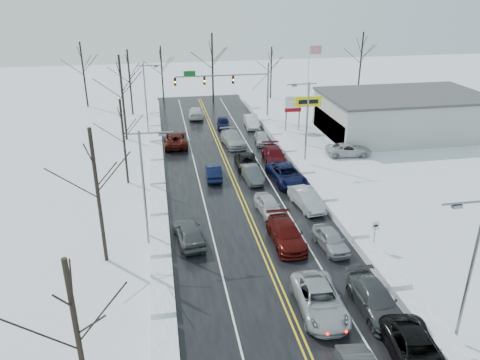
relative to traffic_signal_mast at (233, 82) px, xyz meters
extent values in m
plane|color=silver|center=(-3.45, -27.99, -5.48)|extent=(160.00, 160.00, 0.00)
cube|color=black|center=(-3.45, -25.99, -5.47)|extent=(14.00, 84.00, 0.01)
cube|color=white|center=(-11.05, -25.99, -5.48)|extent=(1.48, 72.00, 0.65)
cube|color=white|center=(4.15, -25.99, -5.48)|extent=(1.48, 72.00, 0.65)
cylinder|color=slate|center=(5.05, 0.01, -1.48)|extent=(0.24, 0.24, 8.00)
cylinder|color=slate|center=(-1.45, 0.01, 1.02)|extent=(13.00, 0.18, 0.18)
cylinder|color=slate|center=(3.85, 0.01, -0.08)|extent=(2.33, 0.10, 2.33)
cube|color=#0C591E|center=(-5.95, 0.01, 1.42)|extent=(1.60, 0.08, 0.70)
cube|color=black|center=(0.05, 0.01, 0.37)|extent=(0.32, 0.25, 1.05)
sphere|color=#3F0705|center=(0.05, -0.15, 0.67)|extent=(0.20, 0.20, 0.20)
sphere|color=orange|center=(0.05, -0.15, 0.37)|extent=(0.22, 0.22, 0.22)
sphere|color=black|center=(0.05, -0.15, 0.07)|extent=(0.20, 0.20, 0.20)
cube|color=black|center=(-3.95, 0.01, 0.37)|extent=(0.32, 0.25, 1.05)
sphere|color=#3F0705|center=(-3.95, -0.15, 0.67)|extent=(0.20, 0.20, 0.20)
sphere|color=orange|center=(-3.95, -0.15, 0.37)|extent=(0.22, 0.22, 0.22)
sphere|color=black|center=(-3.95, -0.15, 0.07)|extent=(0.20, 0.20, 0.20)
cube|color=black|center=(-7.95, 0.01, 0.37)|extent=(0.32, 0.25, 1.05)
sphere|color=#3F0705|center=(-7.95, -0.15, 0.67)|extent=(0.20, 0.20, 0.20)
sphere|color=orange|center=(-7.95, -0.15, 0.37)|extent=(0.22, 0.22, 0.22)
sphere|color=black|center=(-7.95, -0.15, 0.07)|extent=(0.20, 0.20, 0.20)
cylinder|color=slate|center=(7.05, -11.99, -2.68)|extent=(0.20, 0.20, 5.60)
cube|color=yellow|center=(7.05, -11.99, -0.08)|extent=(3.20, 0.30, 1.20)
cube|color=black|center=(7.05, -12.16, -0.08)|extent=(2.40, 0.04, 0.50)
cylinder|color=slate|center=(6.15, -5.99, -3.48)|extent=(0.16, 0.16, 4.00)
cylinder|color=slate|center=(7.95, -5.99, -3.48)|extent=(0.16, 0.16, 4.00)
cube|color=white|center=(7.05, -5.99, -1.18)|extent=(2.20, 0.22, 0.70)
cube|color=white|center=(7.05, -5.99, -1.98)|extent=(2.20, 0.22, 0.70)
cube|color=maroon|center=(7.05, -5.99, -2.68)|extent=(2.20, 0.22, 0.50)
cylinder|color=slate|center=(4.75, -35.99, -4.38)|extent=(0.08, 0.08, 2.20)
cube|color=white|center=(4.75, -35.99, -3.48)|extent=(0.55, 0.05, 0.70)
cube|color=black|center=(4.75, -36.03, -3.48)|extent=(0.35, 0.02, 0.15)
cylinder|color=silver|center=(11.55, 2.01, -0.48)|extent=(0.14, 0.14, 10.00)
cube|color=#ACACA8|center=(20.55, -9.99, -2.98)|extent=(20.00, 12.00, 5.00)
cube|color=#262628|center=(10.60, -9.99, -3.88)|extent=(0.10, 11.00, 2.80)
cube|color=#3F3F42|center=(20.55, -9.99, -0.33)|extent=(20.40, 12.40, 0.30)
cylinder|color=slate|center=(5.05, -45.99, -0.98)|extent=(0.18, 0.18, 9.00)
cylinder|color=slate|center=(4.25, -45.99, 3.32)|extent=(3.20, 0.12, 0.12)
cube|color=slate|center=(3.45, -45.99, 3.17)|extent=(0.50, 0.25, 0.18)
cylinder|color=slate|center=(5.05, -17.99, -0.98)|extent=(0.18, 0.18, 9.00)
cylinder|color=slate|center=(4.25, -17.99, 3.32)|extent=(3.20, 0.12, 0.12)
cube|color=slate|center=(3.45, -17.99, 3.17)|extent=(0.50, 0.25, 0.18)
cylinder|color=slate|center=(-11.95, -31.99, -0.98)|extent=(0.18, 0.18, 9.00)
cylinder|color=slate|center=(-11.15, -31.99, 3.32)|extent=(3.20, 0.12, 0.12)
cube|color=slate|center=(-10.35, -31.99, 3.17)|extent=(0.50, 0.25, 0.18)
cylinder|color=slate|center=(-11.95, -3.99, -0.98)|extent=(0.18, 0.18, 9.00)
cylinder|color=slate|center=(-11.15, -3.99, 3.32)|extent=(3.20, 0.12, 0.12)
cube|color=slate|center=(-10.35, -3.99, 3.17)|extent=(0.50, 0.25, 0.18)
cylinder|color=#2D231C|center=(-14.45, -47.99, -0.98)|extent=(0.24, 0.24, 9.00)
cylinder|color=#2D231C|center=(-14.95, -33.99, -0.48)|extent=(0.27, 0.27, 10.00)
cylinder|color=#2D231C|center=(-13.95, -19.99, -1.23)|extent=(0.23, 0.23, 8.50)
cylinder|color=#2D231C|center=(-14.65, -5.99, -0.23)|extent=(0.28, 0.28, 10.50)
cylinder|color=#2D231C|center=(-14.25, 6.01, -0.73)|extent=(0.25, 0.25, 9.50)
cylinder|color=#2D231C|center=(-21.45, 12.01, -0.48)|extent=(0.27, 0.27, 10.00)
cylinder|color=#2D231C|center=(-9.45, 13.01, -0.98)|extent=(0.24, 0.24, 9.00)
cylinder|color=#2D231C|center=(-1.45, 11.01, 0.02)|extent=(0.29, 0.29, 11.00)
cylinder|color=#2D231C|center=(8.55, 12.51, -1.23)|extent=(0.23, 0.23, 8.50)
cylinder|color=#2D231C|center=(24.55, 13.01, -0.23)|extent=(0.28, 0.28, 10.50)
imported|color=#A4A7AC|center=(-1.61, -42.12, -5.48)|extent=(2.92, 5.84, 1.59)
imported|color=#450B09|center=(-1.50, -34.03, -5.48)|extent=(2.27, 5.54, 1.61)
imported|color=silver|center=(-1.65, -28.84, -5.48)|extent=(2.10, 4.43, 1.47)
imported|color=#424447|center=(-1.66, -21.65, -5.48)|extent=(1.85, 4.50, 1.45)
imported|color=black|center=(-1.51, -18.27, -5.48)|extent=(2.48, 5.02, 1.37)
imported|color=#9B9DA2|center=(-1.77, -10.53, -5.48)|extent=(2.84, 5.74, 1.60)
imported|color=black|center=(-1.87, -3.07, -5.48)|extent=(2.05, 4.19, 1.38)
imported|color=#383A3D|center=(1.73, -42.72, -5.48)|extent=(2.20, 5.41, 1.57)
imported|color=#989A9F|center=(1.65, -35.28, -5.48)|extent=(2.03, 4.30, 1.42)
imported|color=#B0B3B8|center=(1.92, -28.35, -5.48)|extent=(2.28, 5.01, 1.59)
imported|color=black|center=(1.65, -22.69, -5.48)|extent=(3.30, 6.29, 1.69)
imported|color=#44090E|center=(1.78, -17.15, -5.48)|extent=(2.67, 5.79, 1.64)
imported|color=#BBBBBD|center=(1.86, -10.68, -5.48)|extent=(2.01, 4.19, 1.38)
imported|color=white|center=(1.97, -3.57, -5.48)|extent=(1.98, 4.93, 1.59)
imported|color=black|center=(-5.39, -20.37, -5.48)|extent=(1.74, 4.43, 1.44)
imported|color=#440D09|center=(-8.66, -9.51, -5.48)|extent=(2.74, 5.89, 1.63)
imported|color=silver|center=(-5.06, 2.64, -5.48)|extent=(2.57, 5.46, 1.54)
imported|color=#45484A|center=(-8.82, -32.54, -5.48)|extent=(2.55, 5.06, 1.66)
imported|color=#BABABC|center=(10.75, -16.51, -5.48)|extent=(5.38, 2.90, 1.43)
imported|color=#404245|center=(13.44, -12.44, -5.48)|extent=(2.89, 5.92, 1.66)
imported|color=black|center=(11.66, -5.37, -5.48)|extent=(2.07, 5.00, 1.69)
camera|label=1|loc=(-10.52, -64.10, 13.35)|focal=35.00mm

